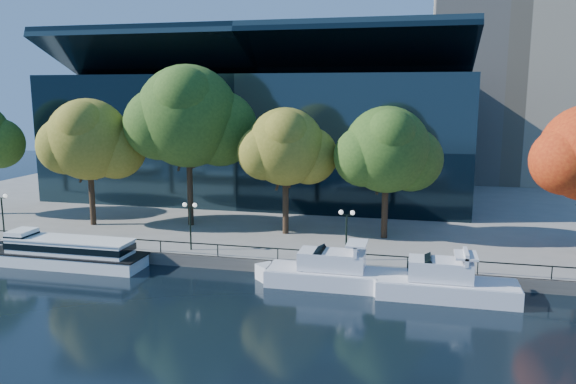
% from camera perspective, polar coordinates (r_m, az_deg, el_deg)
% --- Properties ---
extents(ground, '(160.00, 160.00, 0.00)m').
position_cam_1_polar(ground, '(43.39, -8.61, -8.92)').
color(ground, black).
rests_on(ground, ground).
extents(promenade, '(90.00, 67.08, 1.00)m').
position_cam_1_polar(promenade, '(77.18, 1.39, 0.01)').
color(promenade, slate).
rests_on(promenade, ground).
extents(railing, '(88.20, 0.08, 0.99)m').
position_cam_1_polar(railing, '(45.71, -7.16, -5.35)').
color(railing, black).
rests_on(railing, promenade).
extents(convention_building, '(50.00, 24.57, 21.43)m').
position_cam_1_polar(convention_building, '(72.67, -2.43, 5.73)').
color(convention_building, black).
rests_on(convention_building, ground).
extents(tour_boat, '(14.73, 3.29, 2.79)m').
position_cam_1_polar(tour_boat, '(49.84, -22.02, -5.61)').
color(tour_boat, white).
rests_on(tour_boat, ground).
extents(cruiser_near, '(11.80, 3.04, 3.42)m').
position_cam_1_polar(cruiser_near, '(41.64, 4.55, -8.12)').
color(cruiser_near, silver).
rests_on(cruiser_near, ground).
extents(cruiser_far, '(10.70, 2.97, 3.49)m').
position_cam_1_polar(cruiser_far, '(40.57, 15.20, -8.88)').
color(cruiser_far, silver).
rests_on(cruiser_far, ground).
extents(tree_1, '(9.94, 8.15, 12.49)m').
position_cam_1_polar(tree_1, '(58.09, -19.50, 4.88)').
color(tree_1, black).
rests_on(tree_1, promenade).
extents(tree_2, '(12.38, 10.15, 15.71)m').
position_cam_1_polar(tree_2, '(55.33, -9.97, 7.37)').
color(tree_2, black).
rests_on(tree_2, promenade).
extents(tree_3, '(8.92, 7.32, 11.72)m').
position_cam_1_polar(tree_3, '(51.30, -0.10, 4.44)').
color(tree_3, black).
rests_on(tree_3, promenade).
extents(tree_4, '(9.60, 7.87, 11.89)m').
position_cam_1_polar(tree_4, '(50.45, 10.16, 4.06)').
color(tree_4, black).
rests_on(tree_4, promenade).
extents(lamp_0, '(1.26, 0.36, 4.03)m').
position_cam_1_polar(lamp_0, '(56.98, -27.07, -1.20)').
color(lamp_0, black).
rests_on(lamp_0, promenade).
extents(lamp_1, '(1.26, 0.36, 4.03)m').
position_cam_1_polar(lamp_1, '(47.38, -9.92, -2.33)').
color(lamp_1, black).
rests_on(lamp_1, promenade).
extents(lamp_2, '(1.26, 0.36, 4.03)m').
position_cam_1_polar(lamp_2, '(44.00, 5.97, -3.19)').
color(lamp_2, black).
rests_on(lamp_2, promenade).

